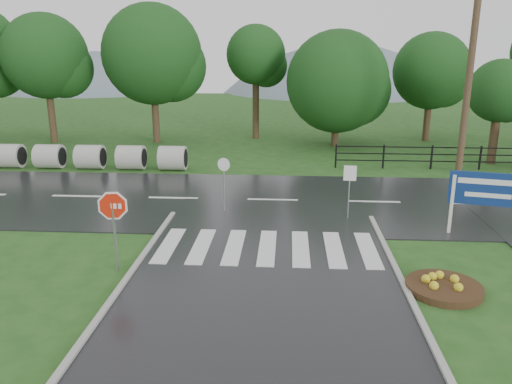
{
  "coord_description": "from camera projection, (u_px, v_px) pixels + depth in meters",
  "views": [
    {
      "loc": [
        0.57,
        -8.95,
        5.79
      ],
      "look_at": [
        -0.4,
        6.0,
        1.5
      ],
      "focal_mm": 35.0,
      "sensor_mm": 36.0,
      "label": 1
    }
  ],
  "objects": [
    {
      "name": "ground",
      "position": [
        257.0,
        343.0,
        10.22
      ],
      "size": [
        120.0,
        120.0,
        0.0
      ],
      "primitive_type": "plane",
      "color": "#214C19",
      "rests_on": "ground"
    },
    {
      "name": "reg_sign_small",
      "position": [
        350.0,
        181.0,
        17.23
      ],
      "size": [
        0.44,
        0.07,
        1.96
      ],
      "color": "#939399",
      "rests_on": "ground"
    },
    {
      "name": "treeline",
      "position": [
        295.0,
        140.0,
        33.18
      ],
      "size": [
        83.2,
        5.2,
        10.0
      ],
      "color": "#123B13",
      "rests_on": "ground"
    },
    {
      "name": "crosswalk",
      "position": [
        267.0,
        247.0,
        15.0
      ],
      "size": [
        6.5,
        2.8,
        0.02
      ],
      "color": "silver",
      "rests_on": "ground"
    },
    {
      "name": "stop_sign",
      "position": [
        113.0,
        212.0,
        13.1
      ],
      "size": [
        1.05,
        0.17,
        2.38
      ],
      "color": "#939399",
      "rests_on": "ground"
    },
    {
      "name": "flower_bed",
      "position": [
        444.0,
        286.0,
        12.36
      ],
      "size": [
        1.86,
        1.86,
        0.37
      ],
      "color": "#332111",
      "rests_on": "ground"
    },
    {
      "name": "utility_pole_east",
      "position": [
        470.0,
        69.0,
        23.18
      ],
      "size": [
        1.67,
        0.58,
        9.63
      ],
      "color": "#473523",
      "rests_on": "ground"
    },
    {
      "name": "fence_west",
      "position": [
        432.0,
        155.0,
        24.89
      ],
      "size": [
        9.58,
        0.08,
        1.2
      ],
      "color": "black",
      "rests_on": "ground"
    },
    {
      "name": "main_road",
      "position": [
        273.0,
        201.0,
        19.81
      ],
      "size": [
        90.0,
        8.0,
        0.04
      ],
      "primitive_type": "cube",
      "color": "black",
      "rests_on": "ground"
    },
    {
      "name": "estate_billboard",
      "position": [
        488.0,
        192.0,
        15.84
      ],
      "size": [
        2.31,
        0.58,
        2.06
      ],
      "color": "silver",
      "rests_on": "ground"
    },
    {
      "name": "entrance_tree_left",
      "position": [
        500.0,
        92.0,
        25.28
      ],
      "size": [
        3.18,
        3.18,
        5.37
      ],
      "color": "#3D2B1C",
      "rests_on": "ground"
    },
    {
      "name": "reg_sign_round",
      "position": [
        224.0,
        178.0,
        18.03
      ],
      "size": [
        0.46,
        0.16,
        2.06
      ],
      "color": "#939399",
      "rests_on": "ground"
    },
    {
      "name": "hills",
      "position": [
        306.0,
        194.0,
        76.64
      ],
      "size": [
        102.0,
        48.0,
        48.0
      ],
      "color": "slate",
      "rests_on": "ground"
    },
    {
      "name": "culvert_pipes",
      "position": [
        70.0,
        157.0,
        25.09
      ],
      "size": [
        11.8,
        1.2,
        1.2
      ],
      "color": "#9E9B93",
      "rests_on": "ground"
    }
  ]
}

